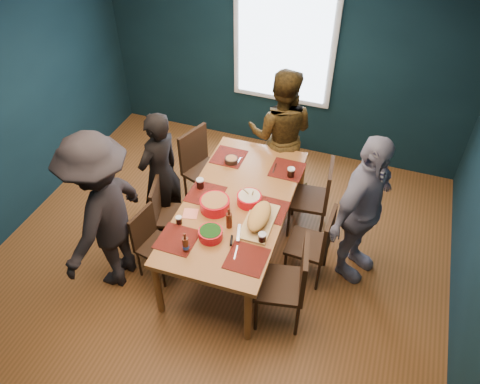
{
  "coord_description": "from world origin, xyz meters",
  "views": [
    {
      "loc": [
        1.42,
        -3.11,
        4.12
      ],
      "look_at": [
        0.19,
        0.29,
        0.92
      ],
      "focal_mm": 35.0,
      "sensor_mm": 36.0,
      "label": 1
    }
  ],
  "objects_px": {
    "chair_right_mid": "(317,241)",
    "bowl_herbs": "(211,234)",
    "person_back": "(281,134)",
    "cutting_board": "(259,218)",
    "dining_table": "(237,207)",
    "bowl_salad": "(215,204)",
    "person_right": "(362,211)",
    "chair_right_near": "(290,279)",
    "person_near_left": "(103,214)",
    "chair_left_far": "(201,163)",
    "chair_left_mid": "(166,210)",
    "chair_right_far": "(318,194)",
    "chair_left_near": "(151,239)",
    "bowl_dumpling": "(249,199)",
    "person_far_left": "(160,173)"
  },
  "relations": [
    {
      "from": "dining_table",
      "to": "bowl_herbs",
      "type": "relative_size",
      "value": 9.27
    },
    {
      "from": "person_back",
      "to": "cutting_board",
      "type": "xyz_separation_m",
      "value": [
        0.21,
        -1.49,
        0.02
      ]
    },
    {
      "from": "chair_right_near",
      "to": "chair_right_mid",
      "type": "bearing_deg",
      "value": 67.34
    },
    {
      "from": "person_back",
      "to": "person_near_left",
      "type": "xyz_separation_m",
      "value": [
        -1.24,
        -2.0,
        0.06
      ]
    },
    {
      "from": "chair_left_mid",
      "to": "cutting_board",
      "type": "height_order",
      "value": "cutting_board"
    },
    {
      "from": "chair_left_mid",
      "to": "person_back",
      "type": "distance_m",
      "value": 1.68
    },
    {
      "from": "person_right",
      "to": "chair_left_mid",
      "type": "bearing_deg",
      "value": 121.92
    },
    {
      "from": "chair_left_near",
      "to": "chair_right_near",
      "type": "bearing_deg",
      "value": 5.62
    },
    {
      "from": "bowl_salad",
      "to": "bowl_dumpling",
      "type": "xyz_separation_m",
      "value": [
        0.3,
        0.2,
        -0.01
      ]
    },
    {
      "from": "chair_left_far",
      "to": "cutting_board",
      "type": "bearing_deg",
      "value": -22.31
    },
    {
      "from": "chair_left_near",
      "to": "person_back",
      "type": "distance_m",
      "value": 2.03
    },
    {
      "from": "chair_left_far",
      "to": "chair_right_near",
      "type": "height_order",
      "value": "chair_right_near"
    },
    {
      "from": "cutting_board",
      "to": "dining_table",
      "type": "bearing_deg",
      "value": 145.47
    },
    {
      "from": "person_back",
      "to": "bowl_herbs",
      "type": "distance_m",
      "value": 1.85
    },
    {
      "from": "person_right",
      "to": "bowl_herbs",
      "type": "relative_size",
      "value": 7.52
    },
    {
      "from": "chair_right_near",
      "to": "person_near_left",
      "type": "bearing_deg",
      "value": 171.83
    },
    {
      "from": "chair_left_mid",
      "to": "bowl_dumpling",
      "type": "xyz_separation_m",
      "value": [
        0.95,
        0.11,
        0.37
      ]
    },
    {
      "from": "dining_table",
      "to": "bowl_dumpling",
      "type": "distance_m",
      "value": 0.19
    },
    {
      "from": "person_far_left",
      "to": "bowl_salad",
      "type": "relative_size",
      "value": 5.1
    },
    {
      "from": "chair_left_far",
      "to": "person_back",
      "type": "bearing_deg",
      "value": 52.11
    },
    {
      "from": "bowl_herbs",
      "to": "chair_right_mid",
      "type": "bearing_deg",
      "value": 30.44
    },
    {
      "from": "chair_right_far",
      "to": "bowl_salad",
      "type": "distance_m",
      "value": 1.29
    },
    {
      "from": "chair_right_mid",
      "to": "bowl_salad",
      "type": "relative_size",
      "value": 3.03
    },
    {
      "from": "dining_table",
      "to": "bowl_salad",
      "type": "xyz_separation_m",
      "value": [
        -0.17,
        -0.18,
        0.14
      ]
    },
    {
      "from": "person_right",
      "to": "person_near_left",
      "type": "relative_size",
      "value": 0.96
    },
    {
      "from": "chair_left_near",
      "to": "chair_right_far",
      "type": "relative_size",
      "value": 0.84
    },
    {
      "from": "person_back",
      "to": "chair_right_mid",
      "type": "bearing_deg",
      "value": 113.14
    },
    {
      "from": "bowl_salad",
      "to": "chair_right_far",
      "type": "bearing_deg",
      "value": 43.52
    },
    {
      "from": "dining_table",
      "to": "person_far_left",
      "type": "height_order",
      "value": "person_far_left"
    },
    {
      "from": "chair_left_far",
      "to": "dining_table",
      "type": "bearing_deg",
      "value": -25.16
    },
    {
      "from": "chair_left_far",
      "to": "chair_left_mid",
      "type": "bearing_deg",
      "value": -76.11
    },
    {
      "from": "chair_left_far",
      "to": "bowl_salad",
      "type": "xyz_separation_m",
      "value": [
        0.57,
        -0.91,
        0.29
      ]
    },
    {
      "from": "chair_left_far",
      "to": "chair_right_far",
      "type": "height_order",
      "value": "chair_left_far"
    },
    {
      "from": "person_far_left",
      "to": "chair_left_near",
      "type": "bearing_deg",
      "value": 34.98
    },
    {
      "from": "bowl_dumpling",
      "to": "chair_right_mid",
      "type": "bearing_deg",
      "value": -2.63
    },
    {
      "from": "person_far_left",
      "to": "bowl_herbs",
      "type": "height_order",
      "value": "person_far_left"
    },
    {
      "from": "person_far_left",
      "to": "bowl_dumpling",
      "type": "xyz_separation_m",
      "value": [
        1.11,
        -0.15,
        0.09
      ]
    },
    {
      "from": "chair_right_mid",
      "to": "person_right",
      "type": "relative_size",
      "value": 0.53
    },
    {
      "from": "chair_left_near",
      "to": "bowl_herbs",
      "type": "xyz_separation_m",
      "value": [
        0.72,
        -0.05,
        0.39
      ]
    },
    {
      "from": "bowl_salad",
      "to": "bowl_dumpling",
      "type": "bearing_deg",
      "value": 34.29
    },
    {
      "from": "dining_table",
      "to": "chair_right_far",
      "type": "relative_size",
      "value": 2.22
    },
    {
      "from": "chair_right_near",
      "to": "bowl_dumpling",
      "type": "relative_size",
      "value": 3.98
    },
    {
      "from": "chair_left_mid",
      "to": "bowl_herbs",
      "type": "xyz_separation_m",
      "value": [
        0.76,
        -0.48,
        0.37
      ]
    },
    {
      "from": "chair_left_mid",
      "to": "person_far_left",
      "type": "height_order",
      "value": "person_far_left"
    },
    {
      "from": "bowl_herbs",
      "to": "cutting_board",
      "type": "xyz_separation_m",
      "value": [
        0.37,
        0.35,
        0.02
      ]
    },
    {
      "from": "person_far_left",
      "to": "chair_right_far",
      "type": "bearing_deg",
      "value": 124.51
    },
    {
      "from": "person_near_left",
      "to": "person_right",
      "type": "bearing_deg",
      "value": 113.59
    },
    {
      "from": "chair_right_near",
      "to": "cutting_board",
      "type": "bearing_deg",
      "value": 126.66
    },
    {
      "from": "person_far_left",
      "to": "person_right",
      "type": "distance_m",
      "value": 2.24
    },
    {
      "from": "chair_right_mid",
      "to": "bowl_herbs",
      "type": "distance_m",
      "value": 1.14
    }
  ]
}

